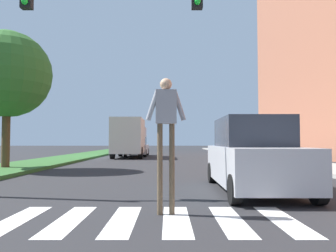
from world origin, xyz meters
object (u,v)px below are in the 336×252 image
tree_mid (7,74)px  truck_box_delivery (130,137)px  pedestrian_performer (166,123)px  sedan_midblock (137,147)px  suv_crossing (253,156)px  traffic_light_gantry (23,23)px

tree_mid → truck_box_delivery: size_ratio=1.01×
pedestrian_performer → sedan_midblock: pedestrian_performer is taller
sedan_midblock → truck_box_delivery: bearing=-97.3°
tree_mid → suv_crossing: size_ratio=1.36×
truck_box_delivery → traffic_light_gantry: bearing=-91.8°
pedestrian_performer → truck_box_delivery: size_ratio=0.40×
traffic_light_gantry → suv_crossing: traffic_light_gantry is taller
truck_box_delivery → suv_crossing: bearing=-73.1°
pedestrian_performer → sedan_midblock: size_ratio=0.54×
traffic_light_gantry → sedan_midblock: size_ratio=1.74×
traffic_light_gantry → suv_crossing: size_ratio=1.73×
pedestrian_performer → suv_crossing: 3.71m
tree_mid → suv_crossing: (9.69, -6.17, -3.48)m
traffic_light_gantry → truck_box_delivery: traffic_light_gantry is taller
tree_mid → sedan_midblock: size_ratio=1.37×
tree_mid → suv_crossing: tree_mid is taller
traffic_light_gantry → sedan_midblock: (0.93, 21.11, -3.55)m
suv_crossing → sedan_midblock: size_ratio=1.01×
sedan_midblock → truck_box_delivery: size_ratio=0.74×
pedestrian_performer → sedan_midblock: 23.48m
traffic_light_gantry → tree_mid: bearing=118.8°
sedan_midblock → truck_box_delivery: truck_box_delivery is taller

